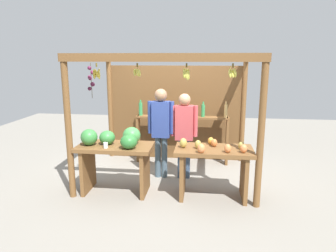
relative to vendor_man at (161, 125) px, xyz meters
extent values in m
plane|color=gray|center=(0.15, 0.06, -0.99)|extent=(12.00, 12.00, 0.00)
cylinder|color=brown|center=(-1.29, -1.00, 0.13)|extent=(0.10, 0.10, 2.25)
cylinder|color=brown|center=(1.59, -1.00, 0.13)|extent=(0.10, 0.10, 2.25)
cylinder|color=brown|center=(-1.29, 1.13, 0.13)|extent=(0.10, 0.10, 2.25)
cylinder|color=brown|center=(1.59, 1.13, 0.13)|extent=(0.10, 0.10, 2.25)
cube|color=brown|center=(0.15, -1.00, 1.20)|extent=(2.98, 0.12, 0.12)
cube|color=brown|center=(-1.29, 0.06, 1.20)|extent=(0.12, 2.23, 0.12)
cube|color=brown|center=(1.59, 0.06, 1.20)|extent=(0.12, 2.23, 0.12)
cube|color=brown|center=(0.15, 1.15, 0.02)|extent=(2.88, 0.04, 2.03)
cylinder|color=brown|center=(0.51, -0.93, 1.09)|extent=(0.02, 0.02, 0.06)
ellipsoid|color=#D1CC4C|center=(0.54, -0.92, 0.95)|extent=(0.04, 0.09, 0.15)
ellipsoid|color=#D1CC4C|center=(0.52, -0.91, 0.95)|extent=(0.06, 0.06, 0.15)
ellipsoid|color=#D1CC4C|center=(0.51, -0.89, 0.97)|extent=(0.09, 0.04, 0.15)
ellipsoid|color=#D1CC4C|center=(0.49, -0.88, 0.97)|extent=(0.08, 0.05, 0.15)
ellipsoid|color=#D1CC4C|center=(0.47, -0.91, 0.98)|extent=(0.05, 0.07, 0.15)
ellipsoid|color=#D1CC4C|center=(0.47, -0.94, 0.98)|extent=(0.05, 0.08, 0.15)
ellipsoid|color=#D1CC4C|center=(0.49, -0.95, 0.96)|extent=(0.08, 0.06, 0.15)
ellipsoid|color=#D1CC4C|center=(0.51, -0.95, 0.95)|extent=(0.06, 0.04, 0.15)
ellipsoid|color=#D1CC4C|center=(0.53, -0.95, 0.96)|extent=(0.06, 0.07, 0.15)
cylinder|color=brown|center=(-0.86, -0.82, 1.09)|extent=(0.02, 0.02, 0.06)
ellipsoid|color=gold|center=(-0.83, -0.82, 0.94)|extent=(0.04, 0.06, 0.15)
ellipsoid|color=gold|center=(-0.85, -0.79, 0.96)|extent=(0.09, 0.06, 0.15)
ellipsoid|color=gold|center=(-0.90, -0.80, 0.95)|extent=(0.05, 0.06, 0.16)
ellipsoid|color=gold|center=(-0.90, -0.84, 0.95)|extent=(0.05, 0.06, 0.16)
ellipsoid|color=gold|center=(-0.85, -0.84, 0.96)|extent=(0.09, 0.06, 0.16)
cylinder|color=brown|center=(-0.21, -0.91, 1.09)|extent=(0.02, 0.02, 0.06)
ellipsoid|color=#D1CC4C|center=(-0.18, -0.91, 0.97)|extent=(0.04, 0.07, 0.11)
ellipsoid|color=#D1CC4C|center=(-0.20, -0.88, 0.97)|extent=(0.06, 0.05, 0.11)
ellipsoid|color=#D1CC4C|center=(-0.22, -0.87, 0.98)|extent=(0.05, 0.04, 0.11)
ellipsoid|color=#D1CC4C|center=(-0.25, -0.89, 0.98)|extent=(0.04, 0.05, 0.11)
ellipsoid|color=#D1CC4C|center=(-0.25, -0.92, 0.98)|extent=(0.05, 0.06, 0.11)
ellipsoid|color=#D1CC4C|center=(-0.22, -0.93, 0.99)|extent=(0.07, 0.04, 0.11)
ellipsoid|color=#D1CC4C|center=(-0.19, -0.93, 0.99)|extent=(0.06, 0.06, 0.12)
cylinder|color=brown|center=(1.15, -0.94, 1.09)|extent=(0.02, 0.02, 0.06)
ellipsoid|color=#D1CC4C|center=(1.20, -0.94, 0.97)|extent=(0.04, 0.07, 0.11)
ellipsoid|color=#D1CC4C|center=(1.18, -0.90, 0.99)|extent=(0.05, 0.05, 0.11)
ellipsoid|color=#D1CC4C|center=(1.15, -0.91, 0.98)|extent=(0.07, 0.05, 0.11)
ellipsoid|color=#D1CC4C|center=(1.12, -0.91, 1.00)|extent=(0.06, 0.06, 0.11)
ellipsoid|color=#D1CC4C|center=(1.12, -0.96, 0.97)|extent=(0.05, 0.06, 0.11)
ellipsoid|color=#D1CC4C|center=(1.15, -0.96, 0.97)|extent=(0.07, 0.05, 0.11)
ellipsoid|color=#D1CC4C|center=(1.18, -0.96, 1.00)|extent=(0.06, 0.06, 0.11)
cylinder|color=#4C422D|center=(-1.00, -0.70, 0.84)|extent=(0.01, 0.01, 0.55)
sphere|color=#511938|center=(-1.02, -0.71, 1.04)|extent=(0.06, 0.06, 0.06)
sphere|color=#601E42|center=(-0.97, -0.71, 0.97)|extent=(0.06, 0.06, 0.06)
sphere|color=#601E42|center=(-1.02, -0.72, 0.90)|extent=(0.06, 0.06, 0.06)
sphere|color=#511938|center=(-1.02, -0.70, 0.87)|extent=(0.06, 0.06, 0.06)
sphere|color=#511938|center=(-0.99, -0.70, 0.78)|extent=(0.07, 0.07, 0.07)
sphere|color=#47142D|center=(-1.03, -0.72, 0.72)|extent=(0.06, 0.06, 0.06)
cube|color=brown|center=(-0.65, -0.73, -0.22)|extent=(1.21, 0.64, 0.06)
cube|color=brown|center=(-1.13, -0.73, -0.62)|extent=(0.06, 0.58, 0.74)
cube|color=brown|center=(-0.16, -0.73, -0.62)|extent=(0.06, 0.58, 0.74)
ellipsoid|color=#429347|center=(-0.40, -0.61, -0.05)|extent=(0.33, 0.33, 0.28)
ellipsoid|color=#38843D|center=(-1.06, -0.78, -0.06)|extent=(0.38, 0.38, 0.26)
ellipsoid|color=#2D7533|center=(-0.37, -0.90, -0.08)|extent=(0.32, 0.32, 0.23)
ellipsoid|color=#38843D|center=(-0.78, -0.71, -0.07)|extent=(0.35, 0.35, 0.23)
cylinder|color=white|center=(-0.74, -0.91, -0.14)|extent=(0.07, 0.07, 0.09)
cube|color=brown|center=(0.94, -0.73, -0.22)|extent=(1.21, 0.64, 0.06)
cube|color=brown|center=(0.45, -0.73, -0.62)|extent=(0.06, 0.58, 0.74)
cube|color=brown|center=(1.42, -0.73, -0.62)|extent=(0.06, 0.58, 0.74)
ellipsoid|color=gold|center=(0.89, -0.51, -0.13)|extent=(0.10, 0.10, 0.12)
ellipsoid|color=#B79E47|center=(0.46, -0.75, -0.11)|extent=(0.15, 0.15, 0.15)
ellipsoid|color=#B79E47|center=(1.36, -0.73, -0.13)|extent=(0.13, 0.13, 0.12)
ellipsoid|color=#E07F47|center=(1.37, -0.91, -0.12)|extent=(0.15, 0.15, 0.13)
ellipsoid|color=#E07F47|center=(1.13, -0.93, -0.12)|extent=(0.13, 0.13, 0.13)
ellipsoid|color=#B79E47|center=(0.69, -0.78, -0.12)|extent=(0.13, 0.13, 0.14)
ellipsoid|color=#E07F47|center=(0.74, -0.99, -0.12)|extent=(0.17, 0.17, 0.14)
ellipsoid|color=#CC7038|center=(0.94, -0.63, -0.13)|extent=(0.14, 0.14, 0.13)
cube|color=brown|center=(-0.62, 0.86, -0.49)|extent=(0.05, 0.20, 1.00)
cube|color=brown|center=(1.26, 0.86, -0.49)|extent=(0.05, 0.20, 1.00)
cube|color=brown|center=(0.32, 0.86, -0.01)|extent=(1.87, 0.22, 0.04)
cylinder|color=#338C4C|center=(-0.55, 0.86, 0.14)|extent=(0.08, 0.08, 0.27)
cylinder|color=#338C4C|center=(-0.55, 0.86, 0.30)|extent=(0.04, 0.04, 0.06)
cylinder|color=#D8B266|center=(-0.11, 0.86, 0.12)|extent=(0.06, 0.06, 0.23)
cylinder|color=#D8B266|center=(-0.11, 0.86, 0.26)|extent=(0.03, 0.03, 0.06)
cylinder|color=#994C1E|center=(0.32, 0.86, 0.14)|extent=(0.06, 0.06, 0.27)
cylinder|color=#994C1E|center=(0.32, 0.86, 0.31)|extent=(0.03, 0.03, 0.06)
cylinder|color=#338C4C|center=(0.75, 0.86, 0.13)|extent=(0.07, 0.07, 0.25)
cylinder|color=#338C4C|center=(0.75, 0.86, 0.29)|extent=(0.03, 0.03, 0.06)
cylinder|color=#D8B266|center=(1.20, 0.86, 0.14)|extent=(0.06, 0.06, 0.26)
cylinder|color=#D8B266|center=(1.20, 0.86, 0.30)|extent=(0.03, 0.03, 0.06)
cylinder|color=#475E6D|center=(-0.06, 0.00, -0.61)|extent=(0.11, 0.11, 0.77)
cylinder|color=#475E6D|center=(0.06, 0.00, -0.61)|extent=(0.11, 0.11, 0.77)
cube|color=#2D428C|center=(0.00, 0.00, 0.11)|extent=(0.32, 0.19, 0.65)
cylinder|color=#2D428C|center=(-0.20, 0.00, 0.14)|extent=(0.08, 0.08, 0.59)
cylinder|color=#2D428C|center=(0.20, 0.00, 0.14)|extent=(0.08, 0.08, 0.59)
sphere|color=#997051|center=(0.00, 0.00, 0.54)|extent=(0.22, 0.22, 0.22)
cylinder|color=#384C67|center=(0.36, 0.01, -0.63)|extent=(0.11, 0.11, 0.74)
cylinder|color=#384C67|center=(0.48, 0.01, -0.63)|extent=(0.11, 0.11, 0.74)
cube|color=#BF474C|center=(0.42, 0.01, 0.05)|extent=(0.32, 0.19, 0.62)
cylinder|color=#BF474C|center=(0.22, 0.01, 0.08)|extent=(0.08, 0.08, 0.56)
cylinder|color=#BF474C|center=(0.62, 0.01, 0.08)|extent=(0.08, 0.08, 0.56)
sphere|color=tan|center=(0.42, 0.01, 0.47)|extent=(0.21, 0.21, 0.21)
camera|label=1|loc=(0.78, -5.39, 1.20)|focal=32.92mm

